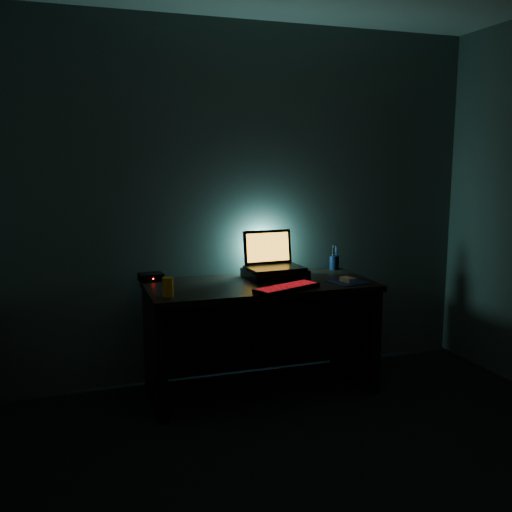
{
  "coord_description": "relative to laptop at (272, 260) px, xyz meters",
  "views": [
    {
      "loc": [
        -1.18,
        -1.89,
        1.54
      ],
      "look_at": [
        -0.04,
        1.57,
        0.94
      ],
      "focal_mm": 40.0,
      "sensor_mm": 36.0,
      "label": 1
    }
  ],
  "objects": [
    {
      "name": "riser",
      "position": [
        0.0,
        -0.05,
        -0.09
      ],
      "size": [
        0.42,
        0.33,
        0.06
      ],
      "primitive_type": "cube",
      "rotation": [
        0.0,
        0.0,
        0.07
      ],
      "color": "black",
      "rests_on": "desk"
    },
    {
      "name": "juice_glass",
      "position": [
        -0.79,
        -0.37,
        -0.06
      ],
      "size": [
        0.08,
        0.08,
        0.11
      ],
      "primitive_type": "cylinder",
      "rotation": [
        0.0,
        0.0,
        -0.29
      ],
      "color": "#FFA60D",
      "rests_on": "desk"
    },
    {
      "name": "desk",
      "position": [
        -0.15,
        -0.12,
        -0.38
      ],
      "size": [
        1.5,
        0.7,
        0.75
      ],
      "color": "black",
      "rests_on": "ground"
    },
    {
      "name": "laptop",
      "position": [
        0.0,
        0.0,
        0.0
      ],
      "size": [
        0.4,
        0.31,
        0.26
      ],
      "rotation": [
        0.0,
        0.0,
        0.07
      ],
      "color": "black",
      "rests_on": "riser"
    },
    {
      "name": "keyboard",
      "position": [
        -0.06,
        -0.43,
        -0.11
      ],
      "size": [
        0.47,
        0.31,
        0.03
      ],
      "rotation": [
        0.0,
        0.0,
        0.4
      ],
      "color": "black",
      "rests_on": "desk"
    },
    {
      "name": "router",
      "position": [
        -0.83,
        0.11,
        -0.09
      ],
      "size": [
        0.17,
        0.14,
        0.05
      ],
      "rotation": [
        0.0,
        0.0,
        0.1
      ],
      "color": "black",
      "rests_on": "desk"
    },
    {
      "name": "pen_cup",
      "position": [
        0.53,
        0.11,
        -0.07
      ],
      "size": [
        0.09,
        0.09,
        0.1
      ],
      "primitive_type": "cylinder",
      "rotation": [
        0.0,
        0.0,
        0.33
      ],
      "color": "black",
      "rests_on": "desk"
    },
    {
      "name": "room",
      "position": [
        -0.15,
        -1.79,
        0.38
      ],
      "size": [
        3.5,
        4.0,
        2.5
      ],
      "color": "black",
      "rests_on": "ground"
    },
    {
      "name": "mouse",
      "position": [
        0.41,
        -0.35,
        -0.1
      ],
      "size": [
        0.08,
        0.11,
        0.03
      ],
      "primitive_type": "cube",
      "rotation": [
        0.0,
        0.0,
        0.23
      ],
      "color": "#A0A1A6",
      "rests_on": "mousepad"
    },
    {
      "name": "mousepad",
      "position": [
        0.41,
        -0.35,
        -0.12
      ],
      "size": [
        0.26,
        0.24,
        0.0
      ],
      "primitive_type": "cube",
      "rotation": [
        0.0,
        0.0,
        0.23
      ],
      "color": "navy",
      "rests_on": "desk"
    }
  ]
}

